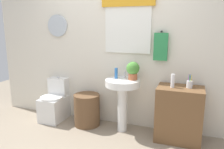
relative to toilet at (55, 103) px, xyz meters
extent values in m
cube|color=silver|center=(1.01, 0.27, 1.02)|extent=(4.40, 0.10, 2.60)
cube|color=white|center=(1.24, 0.20, 1.27)|extent=(0.72, 0.03, 0.70)
cube|color=gold|center=(1.24, 0.19, 1.68)|extent=(0.82, 0.04, 0.14)
cylinder|color=silver|center=(0.00, 0.20, 1.33)|extent=(0.37, 0.03, 0.37)
cylinder|color=black|center=(1.75, 0.19, 1.25)|extent=(0.02, 0.06, 0.02)
cube|color=#2D894C|center=(1.75, 0.17, 1.03)|extent=(0.20, 0.05, 0.40)
cube|color=white|center=(0.00, -0.03, -0.08)|extent=(0.36, 0.50, 0.40)
cylinder|color=white|center=(0.00, -0.09, 0.14)|extent=(0.38, 0.38, 0.03)
cube|color=white|center=(0.00, 0.14, 0.28)|extent=(0.34, 0.18, 0.31)
cylinder|color=silver|center=(0.00, 0.14, 0.44)|extent=(0.04, 0.04, 0.02)
cylinder|color=brown|center=(0.63, -0.03, -0.02)|extent=(0.42, 0.42, 0.52)
cylinder|color=white|center=(1.24, -0.03, 0.08)|extent=(0.15, 0.15, 0.72)
cylinder|color=white|center=(1.24, -0.03, 0.49)|extent=(0.53, 0.53, 0.10)
cylinder|color=silver|center=(1.24, 0.09, 0.59)|extent=(0.03, 0.03, 0.10)
cube|color=brown|center=(2.08, -0.03, 0.11)|extent=(0.63, 0.44, 0.78)
cylinder|color=#2D6BB7|center=(1.12, 0.02, 0.62)|extent=(0.05, 0.05, 0.16)
cylinder|color=#AD5B38|center=(1.38, 0.03, 0.59)|extent=(0.13, 0.13, 0.10)
sphere|color=#4C8E38|center=(1.38, 0.03, 0.71)|extent=(0.20, 0.20, 0.20)
cylinder|color=white|center=(1.97, -0.07, 0.59)|extent=(0.05, 0.05, 0.19)
cylinder|color=silver|center=(2.19, -0.01, 0.55)|extent=(0.08, 0.08, 0.10)
cylinder|color=yellow|center=(2.21, -0.02, 0.60)|extent=(0.01, 0.03, 0.18)
cylinder|color=blue|center=(2.19, 0.01, 0.60)|extent=(0.03, 0.01, 0.18)
cylinder|color=purple|center=(2.17, -0.01, 0.60)|extent=(0.02, 0.03, 0.18)
cylinder|color=green|center=(2.19, -0.03, 0.60)|extent=(0.02, 0.01, 0.18)
camera|label=1|loc=(2.21, -3.16, 1.34)|focal=36.08mm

